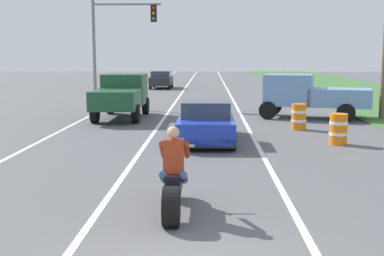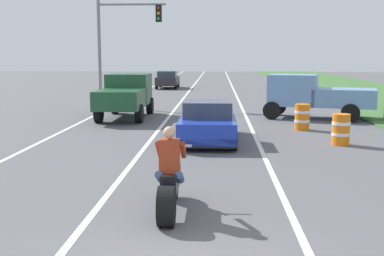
{
  "view_description": "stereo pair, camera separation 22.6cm",
  "coord_description": "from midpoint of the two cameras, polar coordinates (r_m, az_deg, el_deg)",
  "views": [
    {
      "loc": [
        0.23,
        -5.53,
        2.86
      ],
      "look_at": [
        -0.19,
        6.98,
        1.0
      ],
      "focal_mm": 46.03,
      "sensor_mm": 36.0,
      "label": 1
    },
    {
      "loc": [
        0.45,
        -5.52,
        2.86
      ],
      "look_at": [
        -0.19,
        6.98,
        1.0
      ],
      "focal_mm": 46.03,
      "sensor_mm": 36.0,
      "label": 2
    }
  ],
  "objects": [
    {
      "name": "pickup_truck_left_lane_dark_green",
      "position": [
        22.59,
        -7.42,
        3.94
      ],
      "size": [
        2.02,
        4.8,
        1.98
      ],
      "color": "#1E4C2D",
      "rests_on": "ground"
    },
    {
      "name": "pickup_truck_right_shoulder_light_blue",
      "position": [
        22.96,
        14.2,
        3.82
      ],
      "size": [
        5.14,
        3.14,
        1.98
      ],
      "color": "#6B93C6",
      "rests_on": "ground"
    },
    {
      "name": "lane_stripe_centre_dashed",
      "position": [
        25.77,
        -1.82,
        2.1
      ],
      "size": [
        0.14,
        120.0,
        0.01
      ],
      "primitive_type": "cube",
      "color": "white",
      "rests_on": "ground"
    },
    {
      "name": "lane_stripe_left_solid",
      "position": [
        26.32,
        -9.66,
        2.11
      ],
      "size": [
        0.14,
        120.0,
        0.01
      ],
      "primitive_type": "cube",
      "color": "white",
      "rests_on": "ground"
    },
    {
      "name": "traffic_light_mast_near",
      "position": [
        27.89,
        -8.2,
        10.6
      ],
      "size": [
        3.82,
        0.34,
        6.0
      ],
      "color": "gray",
      "rests_on": "ground"
    },
    {
      "name": "construction_barrel_mid",
      "position": [
        19.38,
        12.97,
        1.26
      ],
      "size": [
        0.58,
        0.58,
        1.0
      ],
      "color": "orange",
      "rests_on": "ground"
    },
    {
      "name": "sports_car_blue",
      "position": [
        16.38,
        2.24,
        0.63
      ],
      "size": [
        1.84,
        4.3,
        1.37
      ],
      "color": "#1E38B2",
      "rests_on": "ground"
    },
    {
      "name": "motorcycle_with_rider",
      "position": [
        8.86,
        -1.86,
        -6.39
      ],
      "size": [
        0.7,
        2.21,
        1.62
      ],
      "color": "black",
      "rests_on": "ground"
    },
    {
      "name": "distant_car_far_ahead",
      "position": [
        42.67,
        -2.69,
        5.65
      ],
      "size": [
        1.8,
        4.0,
        1.5
      ],
      "color": "#262628",
      "rests_on": "ground"
    },
    {
      "name": "construction_barrel_nearest",
      "position": [
        16.48,
        17.25,
        -0.15
      ],
      "size": [
        0.58,
        0.58,
        1.0
      ],
      "color": "orange",
      "rests_on": "ground"
    },
    {
      "name": "lane_stripe_right_solid",
      "position": [
        25.73,
        6.2,
        2.04
      ],
      "size": [
        0.14,
        120.0,
        0.01
      ],
      "primitive_type": "cube",
      "color": "white",
      "rests_on": "ground"
    }
  ]
}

